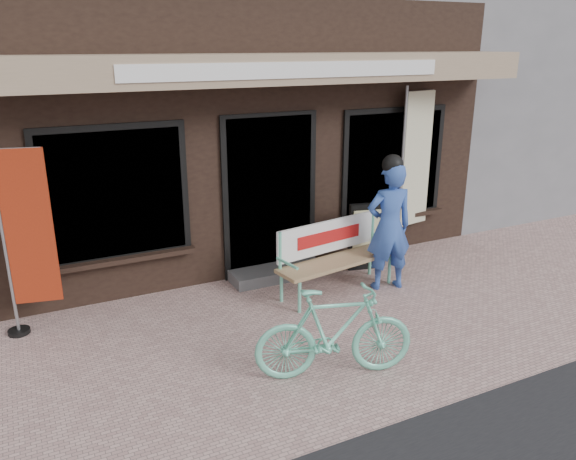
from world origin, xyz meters
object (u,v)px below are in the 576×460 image
bench (334,251)px  bicycle (334,333)px  nobori_cream (414,169)px  menu_stand (365,236)px  nobori_red (26,238)px  person (389,224)px

bench → bicycle: 1.99m
bench → nobori_cream: size_ratio=0.69×
bench → menu_stand: (0.77, 0.42, -0.04)m
nobori_red → nobori_cream: nobori_cream is taller
bench → bicycle: bearing=-129.8°
bicycle → bench: bearing=-13.3°
person → menu_stand: size_ratio=1.85×
person → menu_stand: (0.10, 0.66, -0.38)m
bench → nobori_cream: nobori_cream is taller
nobori_red → menu_stand: nobori_red is taller
nobori_cream → menu_stand: nobori_cream is taller
person → bicycle: person is taller
nobori_cream → person: bearing=-149.0°
bench → person: size_ratio=0.98×
nobori_cream → menu_stand: 1.33m
bench → menu_stand: 0.88m
nobori_cream → menu_stand: size_ratio=2.61×
bicycle → nobori_cream: bearing=-31.5°
bicycle → nobori_red: nobori_red is taller
menu_stand → person: bearing=-86.2°
bench → menu_stand: size_ratio=1.80×
bicycle → menu_stand: menu_stand is taller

